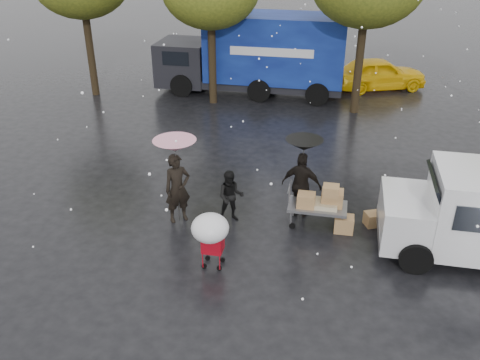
% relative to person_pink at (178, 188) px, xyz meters
% --- Properties ---
extents(ground, '(90.00, 90.00, 0.00)m').
position_rel_person_pink_xyz_m(ground, '(2.01, -0.53, -0.95)').
color(ground, black).
rests_on(ground, ground).
extents(person_pink, '(0.82, 0.78, 1.90)m').
position_rel_person_pink_xyz_m(person_pink, '(0.00, 0.00, 0.00)').
color(person_pink, black).
rests_on(person_pink, ground).
extents(person_middle, '(0.79, 0.67, 1.44)m').
position_rel_person_pink_xyz_m(person_middle, '(1.36, 0.26, -0.23)').
color(person_middle, black).
rests_on(person_middle, ground).
extents(person_black, '(1.13, 0.62, 1.83)m').
position_rel_person_pink_xyz_m(person_black, '(3.13, 0.90, -0.03)').
color(person_black, black).
rests_on(person_black, ground).
extents(umbrella_pink, '(1.09, 1.09, 2.32)m').
position_rel_person_pink_xyz_m(umbrella_pink, '(0.00, 0.00, 1.21)').
color(umbrella_pink, '#4C4C4C').
rests_on(umbrella_pink, ground).
extents(umbrella_black, '(0.97, 0.97, 2.23)m').
position_rel_person_pink_xyz_m(umbrella_black, '(3.13, 0.90, 1.13)').
color(umbrella_black, '#4C4C4C').
rests_on(umbrella_black, ground).
extents(vendor_cart, '(1.52, 0.80, 1.27)m').
position_rel_person_pink_xyz_m(vendor_cart, '(3.69, 0.49, -0.22)').
color(vendor_cart, slate).
rests_on(vendor_cart, ground).
extents(shopping_cart, '(0.84, 0.84, 1.46)m').
position_rel_person_pink_xyz_m(shopping_cart, '(1.39, -1.91, 0.12)').
color(shopping_cart, red).
rests_on(shopping_cart, ground).
extents(blue_truck, '(8.30, 2.60, 3.50)m').
position_rel_person_pink_xyz_m(blue_truck, '(0.11, 11.13, 0.81)').
color(blue_truck, '#0B155A').
rests_on(blue_truck, ground).
extents(box_ground_near, '(0.49, 0.39, 0.43)m').
position_rel_person_pink_xyz_m(box_ground_near, '(4.32, 0.32, -0.73)').
color(box_ground_near, '#956441').
rests_on(box_ground_near, ground).
extents(box_ground_far, '(0.57, 0.52, 0.36)m').
position_rel_person_pink_xyz_m(box_ground_far, '(5.08, 0.79, -0.77)').
color(box_ground_far, '#956441').
rests_on(box_ground_far, ground).
extents(yellow_taxi, '(4.64, 3.19, 1.47)m').
position_rel_person_pink_xyz_m(yellow_taxi, '(5.54, 12.89, -0.22)').
color(yellow_taxi, yellow).
rests_on(yellow_taxi, ground).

